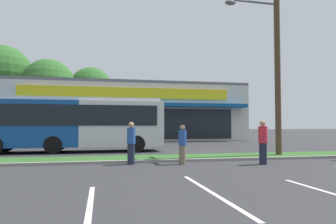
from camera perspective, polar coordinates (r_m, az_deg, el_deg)
grass_median at (r=15.09m, az=0.25°, el=-8.31°), size 56.00×2.20×0.12m
curb_lip at (r=13.91m, az=1.33°, el=-8.81°), size 56.00×0.24×0.12m
parking_stripe_0 at (r=6.26m, az=-14.14°, el=-17.17°), size 0.12×4.80×0.01m
parking_stripe_1 at (r=7.79m, az=7.96°, el=-14.27°), size 0.12×4.80×0.01m
storefront_building at (r=37.62m, az=-8.06°, el=-0.19°), size 25.46×15.01×6.12m
tree_left at (r=49.31m, az=-28.03°, el=5.92°), size 8.33×8.33×12.70m
tree_mid_left at (r=45.36m, az=-20.89°, el=4.51°), size 7.08×7.08×10.51m
tree_mid at (r=46.57m, az=-13.83°, el=4.02°), size 6.24×6.24×9.92m
utility_pole at (r=17.42m, az=18.82°, el=11.70°), size 3.03×2.40×10.93m
city_bus at (r=19.84m, az=-17.25°, el=-1.86°), size 11.09×2.72×3.25m
car_1 at (r=24.83m, az=-13.94°, el=-4.32°), size 4.65×2.00×1.43m
car_3 at (r=25.79m, az=-24.68°, el=-4.11°), size 4.26×1.98×1.42m
pedestrian_near_bench at (r=13.06m, az=2.64°, el=-5.88°), size 0.33×0.33×1.63m
pedestrian_by_pole at (r=13.57m, az=16.84°, el=-5.27°), size 0.36×0.36×1.81m
pedestrian_mid at (r=13.07m, az=-6.70°, el=-5.62°), size 0.35×0.35×1.74m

